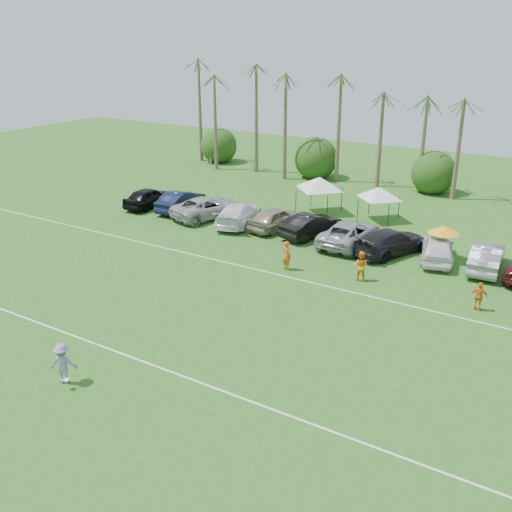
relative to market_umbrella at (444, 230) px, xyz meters
The scene contains 30 objects.
ground 24.65m from the market_umbrella, 117.33° to the right, with size 120.00×120.00×0.00m, color #295B1B.
field_lines 17.96m from the market_umbrella, 129.21° to the right, with size 80.00×12.10×0.01m.
palm_tree_0 37.39m from the market_umbrella, 154.07° to the left, with size 2.40×2.40×8.90m.
palm_tree_1 33.17m from the market_umbrella, 150.22° to the left, with size 2.40×2.40×9.90m.
palm_tree_2 29.23m from the market_umbrella, 145.19° to the left, with size 2.40×2.40×10.90m.
palm_tree_3 26.40m from the market_umbrella, 139.99° to the left, with size 2.40×2.40×11.90m.
palm_tree_4 22.89m from the market_umbrella, 133.35° to the left, with size 2.40×2.40×8.90m.
palm_tree_5 20.69m from the market_umbrella, 124.87° to the left, with size 2.40×2.40×9.90m.
palm_tree_6 19.11m from the market_umbrella, 114.21° to the left, with size 2.40×2.40×10.90m.
palm_tree_7 18.33m from the market_umbrella, 101.44° to the left, with size 2.40×2.40×11.90m.
bush_tree_0 34.81m from the market_umbrella, 150.43° to the left, with size 4.00×4.00×4.00m.
bush_tree_1 24.37m from the market_umbrella, 135.16° to the left, with size 4.00×4.00×4.00m.
bush_tree_2 17.98m from the market_umbrella, 107.07° to the left, with size 4.00×4.00×4.00m.
sideline_player_a 10.47m from the market_umbrella, 139.30° to the right, with size 0.69×0.46×1.90m, color #CE5716.
sideline_player_b 6.88m from the market_umbrella, 119.13° to the right, with size 0.90×0.70×1.86m, color orange.
sideline_player_c 7.50m from the market_umbrella, 60.23° to the right, with size 0.95×0.39×1.62m, color orange.
canopy_tent_left 12.81m from the market_umbrella, 154.59° to the left, with size 4.37×4.37×3.54m.
canopy_tent_right 9.00m from the market_umbrella, 137.20° to the left, with size 3.91×3.91×3.17m.
market_umbrella is the anchor object (origin of this frame).
frisbee_player 24.90m from the market_umbrella, 113.65° to the right, with size 1.38×1.20×1.85m.
parked_car_0 24.79m from the market_umbrella, behind, with size 2.02×5.02×1.71m, color black.
parked_car_1 21.72m from the market_umbrella, behind, with size 1.81×5.19×1.71m, color black.
parked_car_2 18.66m from the market_umbrella, behind, with size 2.84×6.15×1.71m, color #AAABAD.
parked_car_3 15.61m from the market_umbrella, behind, with size 2.40×5.89×1.71m, color white.
parked_car_4 12.54m from the market_umbrella, behind, with size 2.02×5.02×1.71m, color gray.
parked_car_5 9.49m from the market_umbrella, behind, with size 1.81×5.19×1.71m, color black.
parked_car_6 6.47m from the market_umbrella, behind, with size 2.84×6.15×1.71m, color #9E9FA2.
parked_car_7 3.56m from the market_umbrella, 168.66° to the right, with size 2.40×5.89×1.71m, color black.
parked_car_8 1.30m from the market_umbrella, 123.02° to the right, with size 2.02×5.02×1.71m, color white.
parked_car_9 3.14m from the market_umbrella, ahead, with size 1.81×5.19×1.71m, color gray.
Camera 1 is at (19.17, -14.46, 13.95)m, focal length 40.00 mm.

